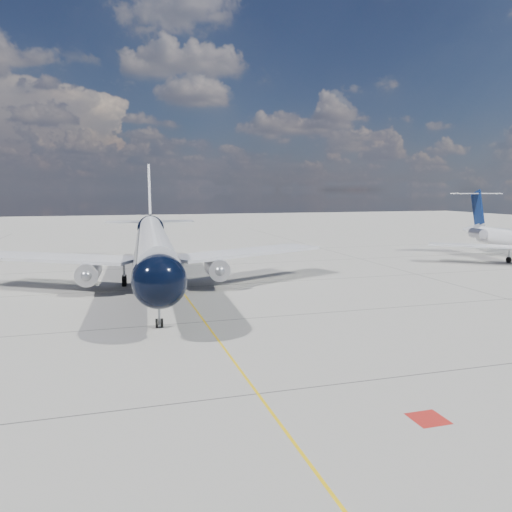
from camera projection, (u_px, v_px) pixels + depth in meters
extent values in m
plane|color=gray|center=(173.00, 280.00, 59.35)|extent=(320.00, 320.00, 0.00)
cube|color=#DFB00B|center=(179.00, 287.00, 54.59)|extent=(0.16, 160.00, 0.01)
cube|color=maroon|center=(428.00, 419.00, 23.24)|extent=(1.60, 1.60, 0.01)
cylinder|color=black|center=(154.00, 248.00, 54.35)|extent=(6.46, 38.95, 3.88)
sphere|color=black|center=(159.00, 281.00, 34.61)|extent=(4.13, 4.13, 3.88)
cone|color=black|center=(150.00, 227.00, 77.46)|extent=(4.35, 7.39, 3.88)
cylinder|color=silver|center=(153.00, 239.00, 54.22)|extent=(5.74, 40.93, 3.02)
cube|color=black|center=(159.00, 274.00, 34.34)|extent=(2.53, 1.39, 0.56)
cube|color=silver|center=(52.00, 258.00, 53.62)|extent=(19.34, 14.67, 0.33)
cube|color=silver|center=(247.00, 252.00, 58.28)|extent=(19.96, 12.68, 0.33)
cube|color=black|center=(154.00, 261.00, 54.54)|extent=(4.96, 10.47, 1.02)
cylinder|color=#ADADB4|center=(89.00, 272.00, 51.21)|extent=(2.59, 4.84, 2.29)
cylinder|color=#ADADB4|center=(217.00, 268.00, 54.09)|extent=(2.59, 4.84, 2.29)
sphere|color=gray|center=(86.00, 276.00, 49.14)|extent=(1.19, 1.19, 1.12)
sphere|color=gray|center=(220.00, 271.00, 52.02)|extent=(1.19, 1.19, 1.12)
cube|color=silver|center=(89.00, 265.00, 51.31)|extent=(0.44, 3.27, 1.12)
cube|color=silver|center=(216.00, 261.00, 54.19)|extent=(0.44, 3.27, 1.12)
cube|color=silver|center=(149.00, 193.00, 76.28)|extent=(0.76, 6.48, 8.70)
cube|color=silver|center=(150.00, 222.00, 77.35)|extent=(13.45, 4.14, 0.22)
cylinder|color=gray|center=(159.00, 312.00, 38.46)|extent=(0.20, 0.20, 2.14)
cylinder|color=black|center=(157.00, 323.00, 38.54)|extent=(0.23, 0.72, 0.71)
cylinder|color=black|center=(162.00, 323.00, 38.63)|extent=(0.23, 0.72, 0.71)
cylinder|color=gray|center=(124.00, 273.00, 55.50)|extent=(0.28, 0.28, 1.94)
cylinder|color=gray|center=(183.00, 271.00, 56.92)|extent=(0.28, 0.28, 1.94)
cylinder|color=black|center=(124.00, 281.00, 55.07)|extent=(0.53, 1.15, 1.12)
cylinder|color=black|center=(125.00, 280.00, 56.15)|extent=(0.53, 1.15, 1.12)
cylinder|color=black|center=(184.00, 279.00, 56.49)|extent=(0.53, 1.15, 1.12)
cylinder|color=black|center=(183.00, 277.00, 57.57)|extent=(0.53, 1.15, 1.12)
cone|color=silver|center=(471.00, 230.00, 86.45)|extent=(3.63, 5.58, 2.80)
cube|color=silver|center=(476.00, 246.00, 71.98)|extent=(12.27, 10.55, 0.23)
cylinder|color=#ADADB4|center=(478.00, 233.00, 80.59)|extent=(2.09, 3.53, 1.55)
cylinder|color=#ADADB4|center=(503.00, 233.00, 81.10)|extent=(2.09, 3.53, 1.55)
cube|color=silver|center=(481.00, 233.00, 80.65)|extent=(1.30, 1.81, 0.19)
cube|color=silver|center=(500.00, 233.00, 81.04)|extent=(1.30, 1.81, 0.19)
cube|color=#091942|center=(478.00, 208.00, 84.41)|extent=(0.98, 4.33, 6.35)
cube|color=silver|center=(476.00, 193.00, 84.70)|extent=(8.52, 3.44, 0.17)
cylinder|color=gray|center=(509.00, 256.00, 72.79)|extent=(0.24, 0.24, 1.76)
cylinder|color=black|center=(509.00, 260.00, 72.86)|extent=(0.47, 0.91, 0.87)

